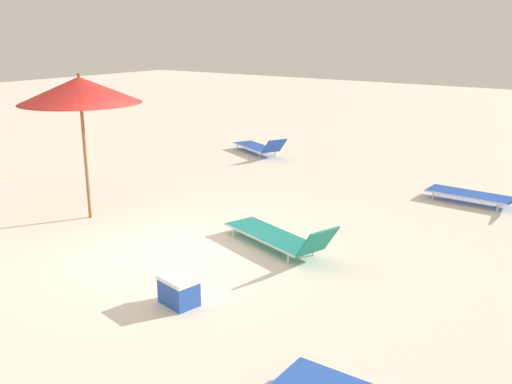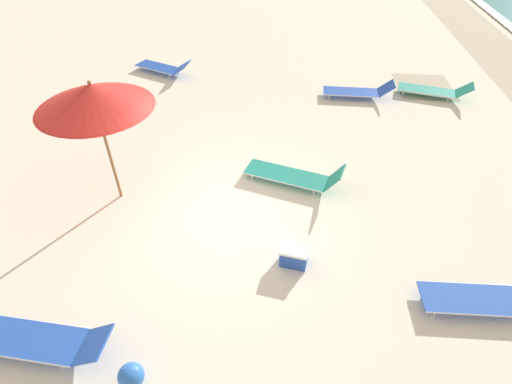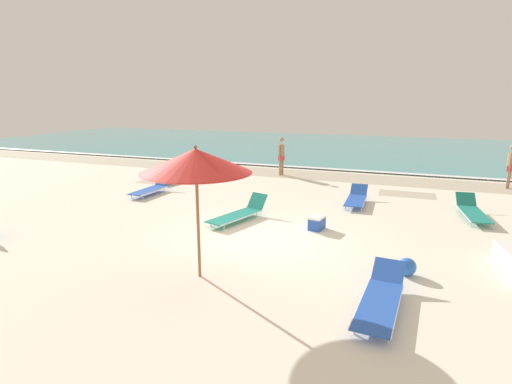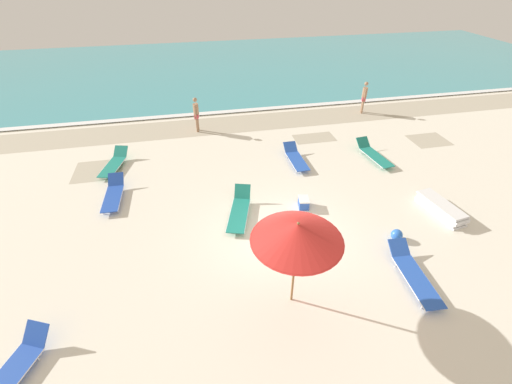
% 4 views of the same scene
% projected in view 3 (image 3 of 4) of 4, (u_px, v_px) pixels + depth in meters
% --- Properties ---
extents(ground_plane, '(60.00, 60.00, 0.16)m').
position_uv_depth(ground_plane, '(255.00, 246.00, 10.08)').
color(ground_plane, silver).
extents(ocean_water, '(60.00, 19.24, 0.07)m').
position_uv_depth(ocean_water, '(357.00, 148.00, 28.63)').
color(ocean_water, teal).
rests_on(ocean_water, ground_plane).
extents(beach_umbrella, '(2.18, 2.18, 2.69)m').
position_uv_depth(beach_umbrella, '(196.00, 161.00, 7.64)').
color(beach_umbrella, olive).
rests_on(beach_umbrella, ground_plane).
extents(sun_lounger_under_umbrella, '(0.85, 2.31, 0.55)m').
position_uv_depth(sun_lounger_under_umbrella, '(472.00, 211.00, 12.10)').
color(sun_lounger_under_umbrella, '#1E8475').
rests_on(sun_lounger_under_umbrella, ground_plane).
extents(sun_lounger_beside_umbrella, '(1.22, 2.28, 0.63)m').
position_uv_depth(sun_lounger_beside_umbrella, '(239.00, 213.00, 11.86)').
color(sun_lounger_beside_umbrella, '#1E8475').
rests_on(sun_lounger_beside_umbrella, ground_plane).
extents(sun_lounger_near_water_left, '(0.66, 2.11, 0.50)m').
position_uv_depth(sun_lounger_near_water_left, '(356.00, 198.00, 13.66)').
color(sun_lounger_near_water_left, blue).
rests_on(sun_lounger_near_water_left, ground_plane).
extents(sun_lounger_near_water_right, '(1.13, 2.20, 0.53)m').
position_uv_depth(sun_lounger_near_water_right, '(179.00, 176.00, 17.37)').
color(sun_lounger_near_water_right, '#1E8475').
rests_on(sun_lounger_near_water_right, ground_plane).
extents(sun_lounger_mid_beach_solo, '(0.68, 2.11, 0.53)m').
position_uv_depth(sun_lounger_mid_beach_solo, '(152.00, 188.00, 15.14)').
color(sun_lounger_mid_beach_solo, blue).
rests_on(sun_lounger_mid_beach_solo, ground_plane).
extents(sun_lounger_mid_beach_pair_a, '(0.78, 2.39, 0.48)m').
position_uv_depth(sun_lounger_mid_beach_pair_a, '(381.00, 298.00, 6.88)').
color(sun_lounger_mid_beach_pair_a, blue).
rests_on(sun_lounger_mid_beach_pair_a, ground_plane).
extents(beachgoer_wading_adult, '(0.27, 0.43, 1.76)m').
position_uv_depth(beachgoer_wading_adult, '(511.00, 164.00, 15.85)').
color(beachgoer_wading_adult, '#A37A5B').
rests_on(beachgoer_wading_adult, ground_plane).
extents(beachgoer_shoreline_child, '(0.27, 0.44, 1.76)m').
position_uv_depth(beachgoer_shoreline_child, '(281.00, 154.00, 18.58)').
color(beachgoer_shoreline_child, '#A37A5B').
rests_on(beachgoer_shoreline_child, ground_plane).
extents(beach_ball, '(0.37, 0.37, 0.37)m').
position_uv_depth(beach_ball, '(407.00, 267.00, 8.18)').
color(beach_ball, blue).
rests_on(beach_ball, ground_plane).
extents(cooler_box, '(0.44, 0.56, 0.37)m').
position_uv_depth(cooler_box, '(317.00, 223.00, 11.05)').
color(cooler_box, blue).
rests_on(cooler_box, ground_plane).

